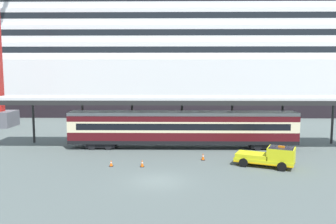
# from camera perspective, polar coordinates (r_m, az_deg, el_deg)

# --- Properties ---
(ground_plane) EXTENTS (400.00, 400.00, 0.00)m
(ground_plane) POSITION_cam_1_polar(r_m,az_deg,el_deg) (28.42, -1.66, -11.05)
(ground_plane) COLOR #535F5C
(cruise_ship) EXTENTS (146.61, 31.24, 39.51)m
(cruise_ship) POSITION_cam_1_polar(r_m,az_deg,el_deg) (81.07, 8.59, 9.89)
(cruise_ship) COLOR black
(cruise_ship) RESTS_ON ground
(platform_canopy) EXTENTS (41.76, 5.29, 5.77)m
(platform_canopy) POSITION_cam_1_polar(r_m,az_deg,el_deg) (39.75, 2.36, 2.08)
(platform_canopy) COLOR silver
(platform_canopy) RESTS_ON ground
(train_carriage) EXTENTS (25.24, 2.81, 4.11)m
(train_carriage) POSITION_cam_1_polar(r_m,az_deg,el_deg) (39.69, 2.35, -2.54)
(train_carriage) COLOR black
(train_carriage) RESTS_ON ground
(service_truck) EXTENTS (5.57, 3.93, 2.02)m
(service_truck) POSITION_cam_1_polar(r_m,az_deg,el_deg) (33.40, 16.16, -6.86)
(service_truck) COLOR yellow
(service_truck) RESTS_ON ground
(traffic_cone_near) EXTENTS (0.36, 0.36, 0.59)m
(traffic_cone_near) POSITION_cam_1_polar(r_m,az_deg,el_deg) (32.89, -9.15, -8.15)
(traffic_cone_near) COLOR black
(traffic_cone_near) RESTS_ON ground
(traffic_cone_mid) EXTENTS (0.36, 0.36, 0.72)m
(traffic_cone_mid) POSITION_cam_1_polar(r_m,az_deg,el_deg) (34.82, 5.66, -7.15)
(traffic_cone_mid) COLOR black
(traffic_cone_mid) RESTS_ON ground
(traffic_cone_far) EXTENTS (0.36, 0.36, 0.67)m
(traffic_cone_far) POSITION_cam_1_polar(r_m,az_deg,el_deg) (32.38, -4.19, -8.24)
(traffic_cone_far) COLOR black
(traffic_cone_far) RESTS_ON ground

